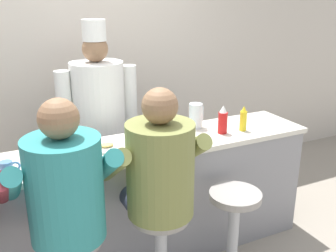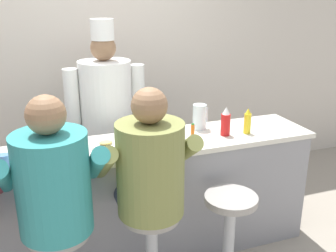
# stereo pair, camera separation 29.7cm
# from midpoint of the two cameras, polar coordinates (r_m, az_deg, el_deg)

# --- Properties ---
(wall_back) EXTENTS (10.00, 0.06, 2.70)m
(wall_back) POSITION_cam_midpoint_polar(r_m,az_deg,el_deg) (4.10, -14.39, 8.41)
(wall_back) COLOR beige
(wall_back) RESTS_ON ground_plane
(diner_counter) EXTENTS (2.94, 0.56, 0.98)m
(diner_counter) POSITION_cam_midpoint_polar(r_m,az_deg,el_deg) (3.16, -7.73, -11.12)
(diner_counter) COLOR gray
(diner_counter) RESTS_ON ground_plane
(ketchup_bottle_red) EXTENTS (0.07, 0.07, 0.23)m
(ketchup_bottle_red) POSITION_cam_midpoint_polar(r_m,az_deg,el_deg) (3.15, 5.30, 0.78)
(ketchup_bottle_red) COLOR red
(ketchup_bottle_red) RESTS_ON diner_counter
(mustard_bottle_yellow) EXTENTS (0.06, 0.06, 0.21)m
(mustard_bottle_yellow) POSITION_cam_midpoint_polar(r_m,az_deg,el_deg) (3.23, 8.31, 0.95)
(mustard_bottle_yellow) COLOR yellow
(mustard_bottle_yellow) RESTS_ON diner_counter
(hot_sauce_bottle_orange) EXTENTS (0.03, 0.03, 0.15)m
(hot_sauce_bottle_orange) POSITION_cam_midpoint_polar(r_m,az_deg,el_deg) (2.96, 0.77, -1.03)
(hot_sauce_bottle_orange) COLOR orange
(hot_sauce_bottle_orange) RESTS_ON diner_counter
(water_pitcher_clear) EXTENTS (0.13, 0.11, 0.21)m
(water_pitcher_clear) POSITION_cam_midpoint_polar(r_m,az_deg,el_deg) (3.26, 1.43, 1.43)
(water_pitcher_clear) COLOR silver
(water_pitcher_clear) RESTS_ON diner_counter
(breakfast_plate) EXTENTS (0.22, 0.22, 0.04)m
(breakfast_plate) POSITION_cam_midpoint_polar(r_m,az_deg,el_deg) (2.91, -11.76, -3.08)
(breakfast_plate) COLOR white
(breakfast_plate) RESTS_ON diner_counter
(coffee_mug_blue) EXTENTS (0.12, 0.08, 0.09)m
(coffee_mug_blue) POSITION_cam_midpoint_polar(r_m,az_deg,el_deg) (2.70, -25.26, -5.65)
(coffee_mug_blue) COLOR #4C7AB2
(coffee_mug_blue) RESTS_ON diner_counter
(napkin_dispenser_chrome) EXTENTS (0.11, 0.07, 0.15)m
(napkin_dispenser_chrome) POSITION_cam_midpoint_polar(r_m,az_deg,el_deg) (2.93, -6.96, -1.41)
(napkin_dispenser_chrome) COLOR silver
(napkin_dispenser_chrome) RESTS_ON diner_counter
(diner_seated_teal) EXTENTS (0.65, 0.65, 1.54)m
(diner_seated_teal) POSITION_cam_midpoint_polar(r_m,az_deg,el_deg) (2.39, -18.30, -9.51)
(diner_seated_teal) COLOR #B2B5BA
(diner_seated_teal) RESTS_ON ground_plane
(diner_seated_olive) EXTENTS (0.65, 0.64, 1.54)m
(diner_seated_olive) POSITION_cam_midpoint_polar(r_m,az_deg,el_deg) (2.51, -4.88, -7.18)
(diner_seated_olive) COLOR #B2B5BA
(diner_seated_olive) RESTS_ON ground_plane
(empty_stool_round) EXTENTS (0.37, 0.37, 0.71)m
(empty_stool_round) POSITION_cam_midpoint_polar(r_m,az_deg,el_deg) (2.96, 6.63, -13.69)
(empty_stool_round) COLOR #B2B5BA
(empty_stool_round) RESTS_ON ground_plane
(cook_in_whites_near) EXTENTS (0.72, 0.46, 1.85)m
(cook_in_whites_near) POSITION_cam_midpoint_polar(r_m,az_deg,el_deg) (3.57, -12.34, 1.44)
(cook_in_whites_near) COLOR #232328
(cook_in_whites_near) RESTS_ON ground_plane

